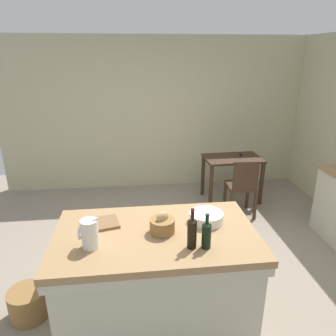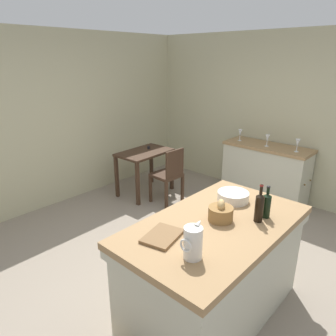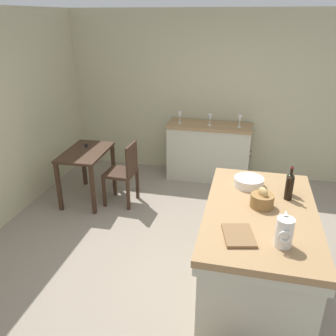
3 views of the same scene
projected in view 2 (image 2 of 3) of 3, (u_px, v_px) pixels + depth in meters
ground_plane at (181, 268)px, 3.45m from camera, size 6.76×6.76×0.00m
wall_back at (50, 121)px, 4.66m from camera, size 5.32×0.12×2.60m
wall_right at (291, 119)px, 4.82m from camera, size 0.12×5.20×2.60m
island_table at (214, 265)px, 2.72m from camera, size 1.68×0.97×0.92m
side_cabinet at (265, 173)px, 4.97m from camera, size 0.52×1.34×0.92m
writing_desk at (145, 158)px, 5.18m from camera, size 0.92×0.59×0.79m
wooden_chair at (169, 174)px, 4.84m from camera, size 0.42×0.42×0.91m
pitcher at (193, 242)px, 2.09m from camera, size 0.17×0.13×0.27m
wash_bowl at (233, 196)px, 2.95m from camera, size 0.29×0.29×0.09m
bread_basket at (221, 213)px, 2.59m from camera, size 0.21×0.21×0.19m
cutting_board at (162, 236)px, 2.36m from camera, size 0.35×0.29×0.02m
wine_bottle_dark at (266, 205)px, 2.63m from camera, size 0.07×0.07×0.28m
wine_bottle_amber at (259, 207)px, 2.55m from camera, size 0.07×0.07×0.33m
wine_glass_far_left at (298, 143)px, 4.46m from camera, size 0.07×0.07×0.19m
wine_glass_left at (267, 138)px, 4.74m from camera, size 0.07×0.07×0.18m
wine_glass_middle at (240, 133)px, 5.05m from camera, size 0.07×0.07×0.19m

